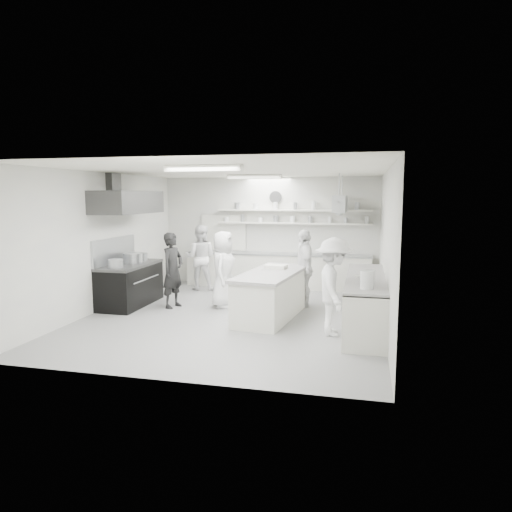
% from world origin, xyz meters
% --- Properties ---
extents(floor, '(6.00, 7.00, 0.02)m').
position_xyz_m(floor, '(0.00, 0.00, -0.01)').
color(floor, gray).
rests_on(floor, ground).
extents(ceiling, '(6.00, 7.00, 0.02)m').
position_xyz_m(ceiling, '(0.00, 0.00, 3.01)').
color(ceiling, white).
rests_on(ceiling, wall_back).
extents(wall_back, '(6.00, 0.04, 3.00)m').
position_xyz_m(wall_back, '(0.00, 3.50, 1.50)').
color(wall_back, beige).
rests_on(wall_back, floor).
extents(wall_front, '(6.00, 0.04, 3.00)m').
position_xyz_m(wall_front, '(0.00, -3.50, 1.50)').
color(wall_front, beige).
rests_on(wall_front, floor).
extents(wall_left, '(0.04, 7.00, 3.00)m').
position_xyz_m(wall_left, '(-3.00, 0.00, 1.50)').
color(wall_left, beige).
rests_on(wall_left, floor).
extents(wall_right, '(0.04, 7.00, 3.00)m').
position_xyz_m(wall_right, '(3.00, 0.00, 1.50)').
color(wall_right, beige).
rests_on(wall_right, floor).
extents(stove, '(0.80, 1.80, 0.90)m').
position_xyz_m(stove, '(-2.60, 0.40, 0.45)').
color(stove, black).
rests_on(stove, floor).
extents(exhaust_hood, '(0.85, 2.00, 0.50)m').
position_xyz_m(exhaust_hood, '(-2.60, 0.40, 2.35)').
color(exhaust_hood, '#3D3D3D').
rests_on(exhaust_hood, wall_left).
extents(back_counter, '(5.00, 0.60, 0.92)m').
position_xyz_m(back_counter, '(0.30, 3.20, 0.46)').
color(back_counter, silver).
rests_on(back_counter, floor).
extents(shelf_lower, '(4.20, 0.26, 0.04)m').
position_xyz_m(shelf_lower, '(0.70, 3.37, 1.75)').
color(shelf_lower, silver).
rests_on(shelf_lower, wall_back).
extents(shelf_upper, '(4.20, 0.26, 0.04)m').
position_xyz_m(shelf_upper, '(0.70, 3.37, 2.10)').
color(shelf_upper, silver).
rests_on(shelf_upper, wall_back).
extents(pass_through_window, '(1.30, 0.04, 1.00)m').
position_xyz_m(pass_through_window, '(-1.30, 3.48, 1.45)').
color(pass_through_window, black).
rests_on(pass_through_window, wall_back).
extents(wall_clock, '(0.32, 0.05, 0.32)m').
position_xyz_m(wall_clock, '(0.20, 3.46, 2.45)').
color(wall_clock, white).
rests_on(wall_clock, wall_back).
extents(right_counter, '(0.74, 3.30, 0.94)m').
position_xyz_m(right_counter, '(2.65, -0.20, 0.47)').
color(right_counter, silver).
rests_on(right_counter, floor).
extents(pot_rack, '(0.30, 1.60, 0.40)m').
position_xyz_m(pot_rack, '(2.00, 2.40, 2.30)').
color(pot_rack, '#A6AAAE').
rests_on(pot_rack, ceiling).
extents(light_fixture_front, '(1.30, 0.25, 0.10)m').
position_xyz_m(light_fixture_front, '(0.00, -1.80, 2.94)').
color(light_fixture_front, silver).
rests_on(light_fixture_front, ceiling).
extents(light_fixture_rear, '(1.30, 0.25, 0.10)m').
position_xyz_m(light_fixture_rear, '(0.00, 1.80, 2.94)').
color(light_fixture_rear, silver).
rests_on(light_fixture_rear, ceiling).
extents(prep_island, '(1.20, 2.52, 0.89)m').
position_xyz_m(prep_island, '(0.76, 0.13, 0.45)').
color(prep_island, silver).
rests_on(prep_island, floor).
extents(stove_pot, '(0.45, 0.45, 0.27)m').
position_xyz_m(stove_pot, '(-2.60, 0.56, 1.05)').
color(stove_pot, '#A6AAAE').
rests_on(stove_pot, stove).
extents(cook_stove, '(0.55, 0.70, 1.69)m').
position_xyz_m(cook_stove, '(-1.55, 0.42, 0.84)').
color(cook_stove, black).
rests_on(cook_stove, floor).
extents(cook_back, '(0.92, 0.76, 1.73)m').
position_xyz_m(cook_back, '(-1.63, 2.42, 0.86)').
color(cook_back, white).
rests_on(cook_back, floor).
extents(cook_island_left, '(0.59, 0.87, 1.71)m').
position_xyz_m(cook_island_left, '(-0.47, 0.70, 0.86)').
color(cook_island_left, white).
rests_on(cook_island_left, floor).
extents(cook_island_right, '(0.69, 1.10, 1.74)m').
position_xyz_m(cook_island_right, '(1.29, 1.22, 0.87)').
color(cook_island_right, white).
rests_on(cook_island_right, floor).
extents(cook_right, '(0.83, 1.23, 1.76)m').
position_xyz_m(cook_right, '(2.08, -0.85, 0.88)').
color(cook_right, white).
rests_on(cook_right, floor).
extents(bowl_island_a, '(0.27, 0.27, 0.06)m').
position_xyz_m(bowl_island_a, '(0.60, 0.29, 0.92)').
color(bowl_island_a, '#A6AAAE').
rests_on(bowl_island_a, prep_island).
extents(bowl_island_b, '(0.24, 0.24, 0.06)m').
position_xyz_m(bowl_island_b, '(0.91, 0.72, 0.92)').
color(bowl_island_b, silver).
rests_on(bowl_island_b, prep_island).
extents(bowl_right, '(0.29, 0.29, 0.05)m').
position_xyz_m(bowl_right, '(2.55, -0.25, 0.97)').
color(bowl_right, silver).
rests_on(bowl_right, right_counter).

